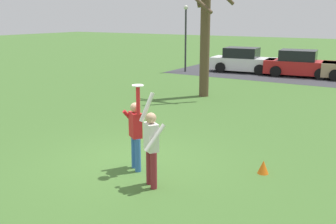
{
  "coord_description": "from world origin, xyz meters",
  "views": [
    {
      "loc": [
        5.52,
        -7.27,
        3.6
      ],
      "look_at": [
        0.8,
        0.5,
        1.31
      ],
      "focal_mm": 40.97,
      "sensor_mm": 36.0,
      "label": 1
    }
  ],
  "objects_px": {
    "parked_car_white": "(243,61)",
    "field_cone_orange": "(263,167)",
    "parked_car_red": "(299,64)",
    "frisbee_disc": "(138,85)",
    "person_defender": "(151,143)",
    "lamppost_by_lot": "(186,32)",
    "bare_tree_tall": "(205,24)",
    "person_catcher": "(136,130)"
  },
  "relations": [
    {
      "from": "person_defender",
      "to": "parked_car_white",
      "type": "height_order",
      "value": "person_defender"
    },
    {
      "from": "person_catcher",
      "to": "parked_car_red",
      "type": "bearing_deg",
      "value": 125.58
    },
    {
      "from": "person_catcher",
      "to": "frisbee_disc",
      "type": "xyz_separation_m",
      "value": [
        0.18,
        -0.13,
        1.11
      ]
    },
    {
      "from": "parked_car_red",
      "to": "field_cone_orange",
      "type": "xyz_separation_m",
      "value": [
        2.84,
        -15.84,
        -0.57
      ]
    },
    {
      "from": "parked_car_white",
      "to": "parked_car_red",
      "type": "relative_size",
      "value": 1.0
    },
    {
      "from": "person_catcher",
      "to": "lamppost_by_lot",
      "type": "xyz_separation_m",
      "value": [
        -7.03,
        15.27,
        1.6
      ]
    },
    {
      "from": "parked_car_red",
      "to": "field_cone_orange",
      "type": "relative_size",
      "value": 13.31
    },
    {
      "from": "lamppost_by_lot",
      "to": "field_cone_orange",
      "type": "bearing_deg",
      "value": -55.06
    },
    {
      "from": "person_catcher",
      "to": "bare_tree_tall",
      "type": "distance_m",
      "value": 9.27
    },
    {
      "from": "parked_car_red",
      "to": "field_cone_orange",
      "type": "bearing_deg",
      "value": -85.6
    },
    {
      "from": "person_catcher",
      "to": "parked_car_white",
      "type": "relative_size",
      "value": 0.49
    },
    {
      "from": "bare_tree_tall",
      "to": "field_cone_orange",
      "type": "relative_size",
      "value": 19.11
    },
    {
      "from": "parked_car_white",
      "to": "bare_tree_tall",
      "type": "distance_m",
      "value": 8.93
    },
    {
      "from": "field_cone_orange",
      "to": "person_defender",
      "type": "bearing_deg",
      "value": -133.83
    },
    {
      "from": "parked_car_white",
      "to": "field_cone_orange",
      "type": "distance_m",
      "value": 17.04
    },
    {
      "from": "frisbee_disc",
      "to": "parked_car_white",
      "type": "relative_size",
      "value": 0.06
    },
    {
      "from": "bare_tree_tall",
      "to": "lamppost_by_lot",
      "type": "bearing_deg",
      "value": 124.68
    },
    {
      "from": "person_catcher",
      "to": "lamppost_by_lot",
      "type": "relative_size",
      "value": 0.49
    },
    {
      "from": "person_catcher",
      "to": "person_defender",
      "type": "xyz_separation_m",
      "value": [
        0.84,
        -0.59,
        -0.0
      ]
    },
    {
      "from": "person_defender",
      "to": "bare_tree_tall",
      "type": "height_order",
      "value": "bare_tree_tall"
    },
    {
      "from": "bare_tree_tall",
      "to": "lamppost_by_lot",
      "type": "distance_m",
      "value": 8.07
    },
    {
      "from": "parked_car_red",
      "to": "frisbee_disc",
      "type": "bearing_deg",
      "value": -94.67
    },
    {
      "from": "lamppost_by_lot",
      "to": "field_cone_orange",
      "type": "distance_m",
      "value": 17.15
    },
    {
      "from": "person_defender",
      "to": "lamppost_by_lot",
      "type": "relative_size",
      "value": 0.48
    },
    {
      "from": "person_catcher",
      "to": "frisbee_disc",
      "type": "distance_m",
      "value": 1.13
    },
    {
      "from": "bare_tree_tall",
      "to": "lamppost_by_lot",
      "type": "xyz_separation_m",
      "value": [
        -4.58,
        6.62,
        -0.66
      ]
    },
    {
      "from": "person_catcher",
      "to": "person_defender",
      "type": "distance_m",
      "value": 1.02
    },
    {
      "from": "person_catcher",
      "to": "parked_car_white",
      "type": "bearing_deg",
      "value": 137.41
    },
    {
      "from": "person_catcher",
      "to": "lamppost_by_lot",
      "type": "height_order",
      "value": "lamppost_by_lot"
    },
    {
      "from": "parked_car_white",
      "to": "person_catcher",
      "type": "bearing_deg",
      "value": -83.44
    },
    {
      "from": "person_defender",
      "to": "frisbee_disc",
      "type": "distance_m",
      "value": 1.37
    },
    {
      "from": "lamppost_by_lot",
      "to": "bare_tree_tall",
      "type": "bearing_deg",
      "value": -55.32
    },
    {
      "from": "field_cone_orange",
      "to": "parked_car_white",
      "type": "bearing_deg",
      "value": 112.17
    },
    {
      "from": "person_defender",
      "to": "bare_tree_tall",
      "type": "bearing_deg",
      "value": -35.29
    },
    {
      "from": "person_catcher",
      "to": "parked_car_red",
      "type": "height_order",
      "value": "person_catcher"
    },
    {
      "from": "frisbee_disc",
      "to": "parked_car_white",
      "type": "height_order",
      "value": "frisbee_disc"
    },
    {
      "from": "parked_car_red",
      "to": "bare_tree_tall",
      "type": "relative_size",
      "value": 0.7
    },
    {
      "from": "frisbee_disc",
      "to": "lamppost_by_lot",
      "type": "relative_size",
      "value": 0.06
    },
    {
      "from": "frisbee_disc",
      "to": "field_cone_orange",
      "type": "distance_m",
      "value": 3.49
    },
    {
      "from": "frisbee_disc",
      "to": "person_defender",
      "type": "bearing_deg",
      "value": -35.1
    },
    {
      "from": "field_cone_orange",
      "to": "parked_car_red",
      "type": "bearing_deg",
      "value": 100.15
    },
    {
      "from": "frisbee_disc",
      "to": "bare_tree_tall",
      "type": "bearing_deg",
      "value": 106.73
    }
  ]
}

